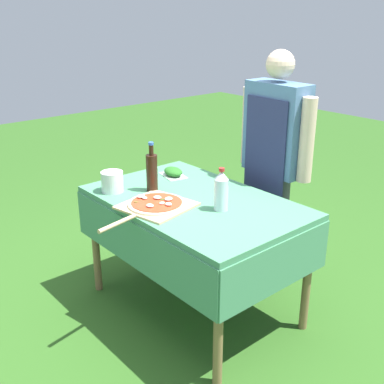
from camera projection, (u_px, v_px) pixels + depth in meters
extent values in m
plane|color=#2D5B1E|center=(194.00, 307.00, 3.10)|extent=(12.00, 12.00, 0.00)
cube|color=#478960|center=(194.00, 202.00, 2.84)|extent=(1.30, 0.83, 0.04)
cube|color=#478960|center=(137.00, 247.00, 2.64)|extent=(1.30, 0.01, 0.28)
cube|color=#478960|center=(243.00, 209.00, 3.15)|extent=(1.30, 0.01, 0.28)
cube|color=#478960|center=(133.00, 196.00, 3.36)|extent=(0.01, 0.83, 0.28)
cube|color=#478960|center=(279.00, 268.00, 2.44)|extent=(0.01, 0.83, 0.28)
cylinder|color=olive|center=(96.00, 242.00, 3.18)|extent=(0.05, 0.05, 0.71)
cylinder|color=olive|center=(218.00, 326.00, 2.34)|extent=(0.05, 0.05, 0.71)
cylinder|color=olive|center=(179.00, 214.00, 3.61)|extent=(0.05, 0.05, 0.71)
cylinder|color=olive|center=(307.00, 276.00, 2.78)|extent=(0.05, 0.05, 0.71)
cylinder|color=#4C4C51|center=(279.00, 229.00, 3.28)|extent=(0.11, 0.11, 0.78)
cylinder|color=#4C4C51|center=(262.00, 222.00, 3.39)|extent=(0.11, 0.11, 0.78)
cube|color=#4C7099|center=(276.00, 129.00, 3.09)|extent=(0.43, 0.20, 0.59)
cube|color=navy|center=(264.00, 164.00, 3.11)|extent=(0.34, 0.02, 0.85)
cylinder|color=beige|center=(307.00, 140.00, 2.92)|extent=(0.09, 0.09, 0.52)
cylinder|color=beige|center=(249.00, 126.00, 3.28)|extent=(0.09, 0.09, 0.52)
sphere|color=beige|center=(280.00, 64.00, 2.94)|extent=(0.18, 0.18, 0.18)
cube|color=#D1B27F|center=(157.00, 206.00, 2.73)|extent=(0.42, 0.42, 0.01)
cylinder|color=#D1B27F|center=(117.00, 224.00, 2.50)|extent=(0.07, 0.26, 0.02)
cylinder|color=beige|center=(157.00, 204.00, 2.73)|extent=(0.33, 0.33, 0.01)
cylinder|color=#D14223|center=(157.00, 202.00, 2.72)|extent=(0.29, 0.29, 0.00)
ellipsoid|color=white|center=(168.00, 204.00, 2.67)|extent=(0.04, 0.04, 0.02)
ellipsoid|color=white|center=(145.00, 198.00, 2.76)|extent=(0.04, 0.03, 0.01)
ellipsoid|color=white|center=(157.00, 197.00, 2.76)|extent=(0.06, 0.06, 0.02)
ellipsoid|color=white|center=(162.00, 203.00, 2.69)|extent=(0.04, 0.04, 0.01)
ellipsoid|color=white|center=(169.00, 199.00, 2.74)|extent=(0.04, 0.05, 0.02)
ellipsoid|color=white|center=(141.00, 196.00, 2.78)|extent=(0.05, 0.06, 0.02)
ellipsoid|color=white|center=(150.00, 205.00, 2.65)|extent=(0.05, 0.04, 0.02)
ellipsoid|color=#286B23|center=(136.00, 202.00, 2.72)|extent=(0.03, 0.03, 0.00)
ellipsoid|color=#286B23|center=(162.00, 199.00, 2.75)|extent=(0.02, 0.03, 0.00)
ellipsoid|color=#286B23|center=(160.00, 198.00, 2.78)|extent=(0.03, 0.03, 0.00)
ellipsoid|color=#286B23|center=(162.00, 203.00, 2.71)|extent=(0.03, 0.04, 0.00)
cylinder|color=black|center=(152.00, 173.00, 2.93)|extent=(0.07, 0.07, 0.23)
cylinder|color=black|center=(151.00, 150.00, 2.88)|extent=(0.03, 0.03, 0.06)
cylinder|color=#335BB2|center=(151.00, 144.00, 2.86)|extent=(0.03, 0.03, 0.02)
cylinder|color=silver|center=(221.00, 195.00, 2.66)|extent=(0.08, 0.08, 0.18)
cone|color=silver|center=(222.00, 175.00, 2.62)|extent=(0.08, 0.08, 0.05)
cylinder|color=#B22823|center=(222.00, 170.00, 2.61)|extent=(0.03, 0.03, 0.02)
cube|color=silver|center=(173.00, 176.00, 3.23)|extent=(0.22, 0.17, 0.01)
ellipsoid|color=#286B23|center=(173.00, 172.00, 3.22)|extent=(0.18, 0.14, 0.05)
cylinder|color=silver|center=(112.00, 182.00, 2.94)|extent=(0.14, 0.14, 0.13)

